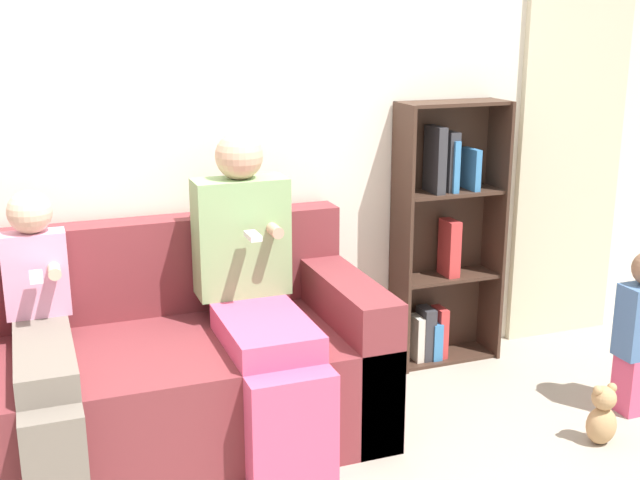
# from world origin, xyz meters

# --- Properties ---
(back_wall) EXTENTS (10.00, 0.06, 2.55)m
(back_wall) POSITION_xyz_m (0.00, 1.05, 1.27)
(back_wall) COLOR silver
(back_wall) RESTS_ON ground_plane
(curtain_panel) EXTENTS (0.67, 0.04, 2.09)m
(curtain_panel) POSITION_xyz_m (2.13, 1.00, 1.04)
(curtain_panel) COLOR beige
(curtain_panel) RESTS_ON ground_plane
(couch) EXTENTS (2.01, 0.92, 0.92)m
(couch) POSITION_xyz_m (-0.34, 0.55, 0.31)
(couch) COLOR maroon
(couch) RESTS_ON ground_plane
(adult_seated) EXTENTS (0.42, 0.86, 1.32)m
(adult_seated) POSITION_xyz_m (0.15, 0.46, 0.68)
(adult_seated) COLOR #DB4C75
(adult_seated) RESTS_ON ground_plane
(child_seated) EXTENTS (0.26, 0.88, 1.12)m
(child_seated) POSITION_xyz_m (-0.73, 0.41, 0.58)
(child_seated) COLOR #70665B
(child_seated) RESTS_ON ground_plane
(bookshelf) EXTENTS (0.57, 0.24, 1.39)m
(bookshelf) POSITION_xyz_m (1.30, 0.92, 0.67)
(bookshelf) COLOR #3D281E
(bookshelf) RESTS_ON ground_plane
(teddy_bear) EXTENTS (0.14, 0.11, 0.28)m
(teddy_bear) POSITION_xyz_m (1.51, -0.16, 0.13)
(teddy_bear) COLOR tan
(teddy_bear) RESTS_ON ground_plane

